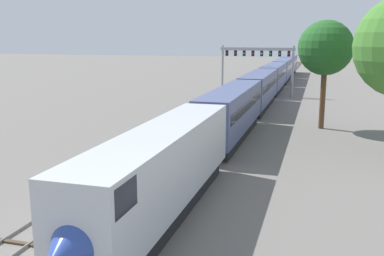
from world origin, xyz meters
The scene contains 6 objects.
ground_plane centered at (0.00, 0.00, 0.00)m, with size 400.00×400.00×0.00m, color slate.
track_main centered at (2.00, 60.00, 0.07)m, with size 2.60×200.00×0.16m.
track_near centered at (-3.50, 40.00, 0.07)m, with size 2.60×160.00×0.16m.
passenger_train centered at (2.00, 50.87, 2.61)m, with size 3.04×114.54×4.80m.
signal_gantry centered at (-0.25, 54.43, 6.08)m, with size 12.10×0.49×8.17m.
trackside_tree_mid centered at (10.13, 29.58, 8.34)m, with size 5.61×5.61×11.20m.
Camera 1 is at (9.69, -17.98, 9.46)m, focal length 41.14 mm.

